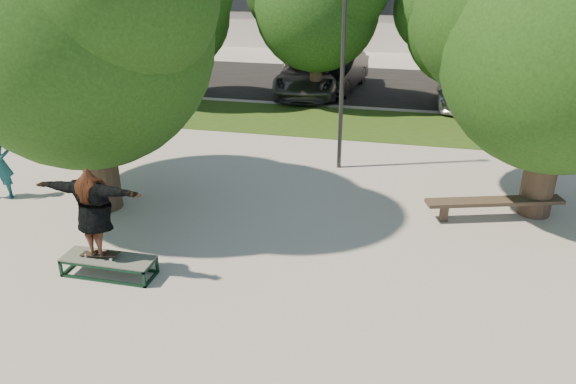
% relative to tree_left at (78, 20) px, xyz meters
% --- Properties ---
extents(ground, '(120.00, 120.00, 0.00)m').
position_rel_tree_left_xyz_m(ground, '(4.29, -1.09, -4.42)').
color(ground, '#AFAAA1').
rests_on(ground, ground).
extents(grass_strip, '(30.00, 4.00, 0.02)m').
position_rel_tree_left_xyz_m(grass_strip, '(5.29, 8.41, -4.41)').
color(grass_strip, '#234212').
rests_on(grass_strip, ground).
extents(asphalt_strip, '(40.00, 8.00, 0.01)m').
position_rel_tree_left_xyz_m(asphalt_strip, '(4.29, 14.91, -4.42)').
color(asphalt_strip, black).
rests_on(asphalt_strip, ground).
extents(tree_left, '(6.96, 5.95, 7.12)m').
position_rel_tree_left_xyz_m(tree_left, '(0.00, 0.00, 0.00)').
color(tree_left, '#38281E').
rests_on(tree_left, ground).
extents(tree_right, '(6.24, 5.33, 6.51)m').
position_rel_tree_left_xyz_m(tree_right, '(10.21, 1.99, -0.33)').
color(tree_right, '#38281E').
rests_on(tree_right, ground).
extents(bg_tree_left, '(5.28, 4.51, 5.77)m').
position_rel_tree_left_xyz_m(bg_tree_left, '(-2.28, 9.98, -0.69)').
color(bg_tree_left, '#38281E').
rests_on(bg_tree_left, ground).
extents(bg_tree_mid, '(5.76, 4.92, 6.24)m').
position_rel_tree_left_xyz_m(bg_tree_mid, '(3.22, 10.98, -0.41)').
color(bg_tree_mid, '#38281E').
rests_on(bg_tree_mid, ground).
extents(bg_tree_right, '(5.04, 4.31, 5.43)m').
position_rel_tree_left_xyz_m(bg_tree_right, '(8.73, 10.47, -0.93)').
color(bg_tree_right, '#38281E').
rests_on(bg_tree_right, ground).
extents(lamppost, '(0.25, 0.15, 6.11)m').
position_rel_tree_left_xyz_m(lamppost, '(5.29, 3.91, -1.27)').
color(lamppost, '#2D2D30').
rests_on(lamppost, ground).
extents(grind_box, '(1.80, 0.60, 0.38)m').
position_rel_tree_left_xyz_m(grind_box, '(1.79, -2.92, -4.23)').
color(grind_box, '#103120').
rests_on(grind_box, ground).
extents(skater_rig, '(2.20, 0.68, 1.85)m').
position_rel_tree_left_xyz_m(skater_rig, '(1.64, -2.92, -3.09)').
color(skater_rig, white).
rests_on(skater_rig, grind_box).
extents(bench, '(3.19, 1.37, 0.49)m').
position_rel_tree_left_xyz_m(bench, '(9.31, 1.36, -4.01)').
color(bench, '#443629').
rests_on(bench, ground).
extents(car_silver_a, '(2.02, 4.65, 1.56)m').
position_rel_tree_left_xyz_m(car_silver_a, '(-4.71, 13.89, -3.64)').
color(car_silver_a, silver).
rests_on(car_silver_a, asphalt_strip).
extents(car_dark, '(2.32, 5.15, 1.64)m').
position_rel_tree_left_xyz_m(car_dark, '(3.79, 13.55, -3.60)').
color(car_dark, black).
rests_on(car_dark, asphalt_strip).
extents(car_grey, '(3.23, 5.85, 1.55)m').
position_rel_tree_left_xyz_m(car_grey, '(2.63, 12.61, -3.65)').
color(car_grey, '#535357').
rests_on(car_grey, asphalt_strip).
extents(car_silver_b, '(2.35, 5.71, 1.65)m').
position_rel_tree_left_xyz_m(car_silver_b, '(9.28, 12.59, -3.60)').
color(car_silver_b, silver).
rests_on(car_silver_b, asphalt_strip).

